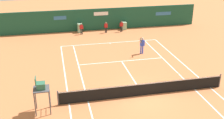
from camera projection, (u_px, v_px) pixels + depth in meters
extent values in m
plane|color=#C67042|center=(143.00, 95.00, 19.80)|extent=(80.00, 80.00, 0.00)
cube|color=white|center=(110.00, 43.00, 30.35)|extent=(10.60, 0.10, 0.01)
cube|color=white|center=(69.00, 104.00, 18.75)|extent=(0.10, 23.40, 0.01)
cube|color=white|center=(88.00, 101.00, 19.01)|extent=(0.10, 23.40, 0.01)
cube|color=white|center=(195.00, 89.00, 20.59)|extent=(0.10, 23.40, 0.01)
cube|color=white|center=(210.00, 88.00, 20.85)|extent=(0.10, 23.40, 0.01)
cube|color=white|center=(122.00, 61.00, 25.57)|extent=(8.00, 0.10, 0.01)
cube|color=white|center=(131.00, 76.00, 22.69)|extent=(0.10, 6.40, 0.01)
cube|color=white|center=(110.00, 43.00, 30.22)|extent=(0.10, 0.24, 0.01)
cylinder|color=#4C4C51|center=(58.00, 98.00, 18.41)|extent=(0.10, 0.10, 1.07)
cylinder|color=#4C4C51|center=(220.00, 80.00, 20.78)|extent=(0.10, 0.10, 1.07)
cube|color=black|center=(144.00, 89.00, 19.62)|extent=(12.00, 0.03, 0.95)
cube|color=white|center=(144.00, 84.00, 19.45)|extent=(12.00, 0.04, 0.06)
cube|color=#194C38|center=(101.00, 19.00, 34.61)|extent=(25.00, 0.24, 2.70)
cube|color=#2D6BA8|center=(163.00, 14.00, 35.99)|extent=(2.08, 0.02, 0.44)
cube|color=#2D6BA8|center=(60.00, 18.00, 33.31)|extent=(1.51, 0.02, 0.44)
cube|color=white|center=(101.00, 14.00, 34.20)|extent=(1.80, 0.02, 0.44)
cube|color=#8CB793|center=(80.00, 28.00, 33.88)|extent=(0.55, 0.70, 1.09)
cube|color=#8CB793|center=(124.00, 26.00, 35.01)|extent=(0.57, 0.70, 0.96)
cylinder|color=#47474C|center=(50.00, 96.00, 18.08)|extent=(0.07, 0.07, 1.62)
cylinder|color=#47474C|center=(50.00, 103.00, 17.27)|extent=(0.07, 0.07, 1.62)
cylinder|color=#47474C|center=(36.00, 98.00, 17.90)|extent=(0.07, 0.07, 1.62)
cylinder|color=#47474C|center=(35.00, 105.00, 17.09)|extent=(0.07, 0.07, 1.62)
cylinder|color=#47474C|center=(50.00, 104.00, 17.80)|extent=(0.04, 0.81, 0.04)
cylinder|color=#47474C|center=(50.00, 98.00, 17.61)|extent=(0.04, 0.81, 0.04)
cube|color=#47474C|center=(41.00, 89.00, 17.26)|extent=(1.00, 1.00, 0.06)
cube|color=#2D664C|center=(41.00, 86.00, 17.17)|extent=(0.52, 0.56, 0.40)
cube|color=#2D664C|center=(35.00, 81.00, 16.97)|extent=(0.06, 0.56, 0.45)
cylinder|color=blue|center=(143.00, 50.00, 27.25)|extent=(0.13, 0.13, 0.82)
cylinder|color=blue|center=(141.00, 50.00, 27.23)|extent=(0.13, 0.13, 0.82)
cube|color=blue|center=(142.00, 43.00, 26.97)|extent=(0.38, 0.23, 0.57)
sphere|color=#8C664C|center=(142.00, 39.00, 26.82)|extent=(0.22, 0.22, 0.22)
cylinder|color=white|center=(142.00, 38.00, 26.79)|extent=(0.21, 0.21, 0.06)
cylinder|color=blue|center=(144.00, 43.00, 27.02)|extent=(0.09, 0.09, 0.55)
cylinder|color=#8C664C|center=(141.00, 42.00, 26.60)|extent=(0.13, 0.56, 0.09)
cylinder|color=black|center=(141.00, 42.00, 26.30)|extent=(0.03, 0.03, 0.22)
torus|color=black|center=(141.00, 39.00, 26.21)|extent=(0.30, 0.05, 0.30)
cylinder|color=silver|center=(141.00, 39.00, 26.21)|extent=(0.26, 0.02, 0.26)
cylinder|color=black|center=(82.00, 32.00, 33.12)|extent=(0.11, 0.11, 0.68)
cylinder|color=black|center=(81.00, 32.00, 33.12)|extent=(0.11, 0.11, 0.68)
cube|color=#AD1E1E|center=(81.00, 27.00, 32.90)|extent=(0.33, 0.23, 0.47)
sphere|color=brown|center=(81.00, 24.00, 32.77)|extent=(0.19, 0.19, 0.19)
cylinder|color=#AD1E1E|center=(83.00, 27.00, 32.92)|extent=(0.07, 0.07, 0.46)
cylinder|color=#AD1E1E|center=(80.00, 27.00, 32.91)|extent=(0.07, 0.07, 0.46)
cylinder|color=black|center=(107.00, 30.00, 33.74)|extent=(0.11, 0.11, 0.68)
cylinder|color=black|center=(105.00, 30.00, 33.69)|extent=(0.11, 0.11, 0.68)
cube|color=#AD1E1E|center=(106.00, 26.00, 33.49)|extent=(0.32, 0.21, 0.47)
sphere|color=#8C664C|center=(106.00, 23.00, 33.36)|extent=(0.19, 0.19, 0.19)
cylinder|color=#AD1E1E|center=(107.00, 26.00, 33.56)|extent=(0.07, 0.07, 0.46)
cylinder|color=#AD1E1E|center=(104.00, 26.00, 33.45)|extent=(0.07, 0.07, 0.46)
cylinder|color=black|center=(122.00, 29.00, 34.12)|extent=(0.11, 0.11, 0.70)
cylinder|color=black|center=(121.00, 29.00, 34.07)|extent=(0.11, 0.11, 0.70)
cube|color=#AD1E1E|center=(121.00, 24.00, 33.86)|extent=(0.34, 0.22, 0.49)
sphere|color=brown|center=(121.00, 22.00, 33.73)|extent=(0.19, 0.19, 0.19)
cylinder|color=#AD1E1E|center=(123.00, 25.00, 33.94)|extent=(0.07, 0.07, 0.47)
cylinder|color=#AD1E1E|center=(120.00, 25.00, 33.81)|extent=(0.07, 0.07, 0.47)
sphere|color=#CCE033|center=(168.00, 80.00, 21.88)|extent=(0.07, 0.07, 0.07)
sphere|color=#CCE033|center=(178.00, 74.00, 23.02)|extent=(0.07, 0.07, 0.07)
sphere|color=#CCE033|center=(109.00, 61.00, 25.54)|extent=(0.07, 0.07, 0.07)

